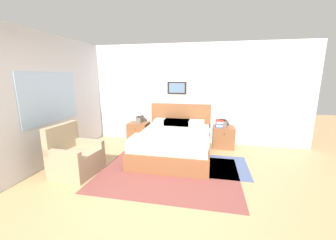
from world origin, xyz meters
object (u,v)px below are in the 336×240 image
(table_lamp_near_window, at_px, (138,112))
(table_lamp_by_door, at_px, (225,115))
(armchair, at_px, (75,158))
(nightstand_near_window, at_px, (139,132))
(bed, at_px, (174,142))
(nightstand_by_door, at_px, (223,137))

(table_lamp_near_window, bearing_deg, table_lamp_by_door, 0.00)
(armchair, relative_size, nightstand_near_window, 1.73)
(bed, height_order, nightstand_near_window, bed)
(bed, xyz_separation_m, table_lamp_by_door, (1.13, 0.77, 0.54))
(nightstand_by_door, bearing_deg, armchair, -143.89)
(nightstand_by_door, distance_m, table_lamp_by_door, 0.57)
(bed, height_order, table_lamp_by_door, bed)
(nightstand_near_window, distance_m, nightstand_by_door, 2.25)
(nightstand_by_door, bearing_deg, bed, -146.18)
(bed, relative_size, armchair, 2.22)
(table_lamp_by_door, bearing_deg, nightstand_near_window, -179.76)
(armchair, bearing_deg, bed, 132.50)
(bed, relative_size, nightstand_by_door, 3.84)
(armchair, bearing_deg, nightstand_by_door, 131.01)
(table_lamp_by_door, bearing_deg, armchair, -143.77)
(table_lamp_near_window, bearing_deg, nightstand_near_window, -138.95)
(nightstand_by_door, bearing_deg, table_lamp_near_window, 179.76)
(nightstand_near_window, relative_size, table_lamp_near_window, 1.17)
(nightstand_near_window, xyz_separation_m, nightstand_by_door, (2.25, 0.00, 0.00))
(bed, relative_size, table_lamp_near_window, 4.48)
(armchair, xyz_separation_m, nightstand_near_window, (0.52, 2.02, -0.04))
(nightstand_near_window, bearing_deg, bed, -33.89)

